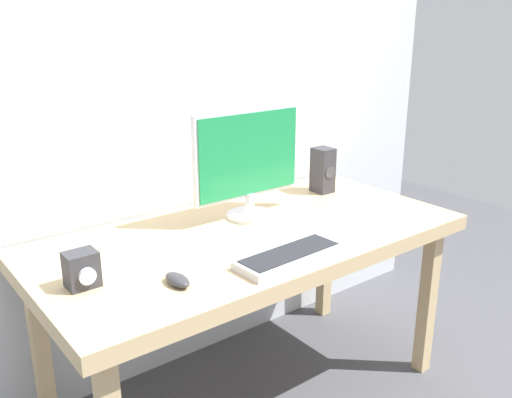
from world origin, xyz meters
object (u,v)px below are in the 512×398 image
object	(u,v)px
monitor	(248,161)
keyboard_primary	(290,256)
speaker_right	(323,170)
desk	(250,248)
audio_controller	(82,270)
mouse	(177,280)

from	to	relation	value
monitor	keyboard_primary	world-z (taller)	monitor
speaker_right	monitor	bearing A→B (deg)	-172.80
monitor	desk	bearing A→B (deg)	-125.02
monitor	audio_controller	size ratio (longest dim) A/B	4.43
keyboard_primary	monitor	bearing A→B (deg)	70.77
desk	keyboard_primary	xyz separation A→B (m)	(-0.05, -0.28, 0.08)
desk	speaker_right	xyz separation A→B (m)	(0.55, 0.19, 0.16)
desk	keyboard_primary	size ratio (longest dim) A/B	4.10
keyboard_primary	speaker_right	size ratio (longest dim) A/B	1.92
monitor	mouse	distance (m)	0.65
keyboard_primary	audio_controller	size ratio (longest dim) A/B	3.56
monitor	mouse	xyz separation A→B (m)	(-0.51, -0.34, -0.21)
keyboard_primary	mouse	size ratio (longest dim) A/B	3.60
mouse	speaker_right	size ratio (longest dim) A/B	0.53
desk	mouse	xyz separation A→B (m)	(-0.42, -0.20, 0.08)
desk	mouse	size ratio (longest dim) A/B	14.74
speaker_right	audio_controller	size ratio (longest dim) A/B	1.85
desk	keyboard_primary	bearing A→B (deg)	-100.21
speaker_right	keyboard_primary	bearing A→B (deg)	-142.08
keyboard_primary	speaker_right	world-z (taller)	speaker_right
mouse	audio_controller	world-z (taller)	audio_controller
desk	keyboard_primary	distance (m)	0.29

